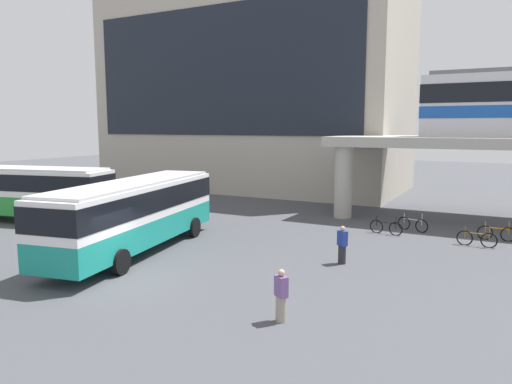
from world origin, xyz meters
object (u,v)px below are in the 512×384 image
bus_secondary (23,188)px  bicycle_black (386,227)px  pedestrian_by_bike_rack (281,297)px  bicycle_brown (477,239)px  bus_main (135,209)px  pedestrian_near_building (342,246)px  bicycle_orange (497,233)px  station_building (255,88)px  pedestrian_walking_across (167,204)px  bicycle_silver (413,224)px

bus_secondary → bicycle_black: size_ratio=6.37×
pedestrian_by_bike_rack → bicycle_brown: bearing=70.0°
bus_main → pedestrian_near_building: size_ratio=7.13×
bicycle_brown → pedestrian_near_building: size_ratio=1.13×
bicycle_orange → bicycle_black: same height
bus_main → bicycle_orange: (14.34, 10.12, -1.63)m
station_building → bicycle_black: size_ratio=15.11×
bicycle_black → pedestrian_walking_across: bearing=-173.7°
pedestrian_walking_across → pedestrian_by_bike_rack: bearing=-41.0°
bicycle_black → bicycle_orange: bearing=12.6°
bicycle_brown → pedestrian_walking_across: (-17.66, -0.84, 0.46)m
bicycle_black → pedestrian_by_bike_rack: 12.93m
bicycle_black → bicycle_brown: 4.43m
bus_main → bicycle_black: bearing=44.4°
bicycle_silver → bicycle_brown: size_ratio=0.95×
bicycle_orange → pedestrian_by_bike_rack: (-5.27, -14.08, 0.37)m
bicycle_black → bicycle_brown: same height
station_building → bicycle_black: (15.69, -14.72, -8.79)m
bicycle_black → bicycle_silver: bearing=53.2°
pedestrian_walking_across → pedestrian_near_building: (12.92, -4.91, -0.08)m
bus_main → pedestrian_by_bike_rack: bearing=-23.6°
pedestrian_near_building → pedestrian_by_bike_rack: size_ratio=1.01×
bicycle_orange → pedestrian_near_building: (-5.54, -7.54, 0.38)m
pedestrian_walking_across → pedestrian_near_building: size_ratio=1.10×
bus_main → station_building: bearing=105.4°
bus_secondary → pedestrian_by_bike_rack: 21.06m
station_building → bus_main: size_ratio=2.37×
bus_main → bus_secondary: bearing=167.4°
bicycle_brown → pedestrian_by_bike_rack: (-4.47, -12.30, 0.37)m
pedestrian_walking_across → bicycle_orange: bearing=8.1°
bicycle_brown → pedestrian_near_building: bearing=-129.5°
bicycle_black → bus_main: bearing=-135.6°
bicycle_silver → pedestrian_by_bike_rack: pedestrian_by_bike_rack is taller
station_building → bicycle_brown: (20.07, -15.34, -8.79)m
bicycle_silver → bicycle_brown: bearing=-32.5°
bicycle_orange → pedestrian_near_building: pedestrian_near_building is taller
bicycle_orange → pedestrian_by_bike_rack: bearing=-110.5°
bus_secondary → bicycle_silver: 22.72m
station_building → bicycle_brown: size_ratio=15.00×
station_building → pedestrian_walking_across: 18.36m
bicycle_black → pedestrian_by_bike_rack: (-0.09, -12.92, 0.37)m
bus_main → bus_secondary: size_ratio=1.00×
bicycle_brown → bus_secondary: bearing=-166.5°
bus_main → bicycle_silver: 14.71m
bus_secondary → pedestrian_near_building: 19.79m
bicycle_black → bus_secondary: bearing=-162.0°
bus_secondary → pedestrian_by_bike_rack: (20.02, -6.41, -1.26)m
bicycle_brown → pedestrian_by_bike_rack: size_ratio=1.14×
bus_secondary → pedestrian_walking_across: 8.57m
bicycle_orange → bicycle_black: (-5.19, -1.16, 0.00)m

